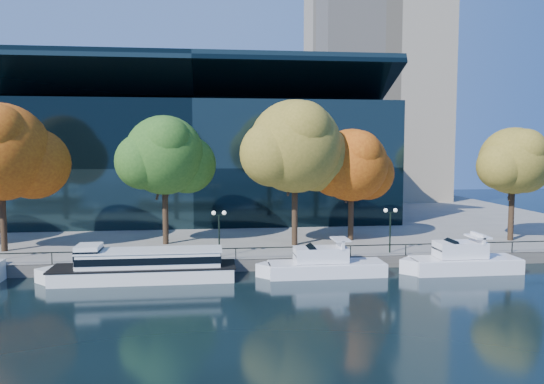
{
  "coord_description": "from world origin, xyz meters",
  "views": [
    {
      "loc": [
        -2.18,
        -41.12,
        10.69
      ],
      "look_at": [
        3.67,
        8.0,
        6.3
      ],
      "focal_mm": 35.0,
      "sensor_mm": 36.0,
      "label": 1
    }
  ],
  "objects": [
    {
      "name": "cruiser_far",
      "position": [
        18.68,
        0.47,
        1.06
      ],
      "size": [
        10.19,
        2.83,
        3.33
      ],
      "color": "white",
      "rests_on": "ground"
    },
    {
      "name": "tour_boat",
      "position": [
        -7.71,
        0.93,
        1.26
      ],
      "size": [
        15.59,
        3.48,
        2.96
      ],
      "color": "white",
      "rests_on": "ground"
    },
    {
      "name": "cruiser_near",
      "position": [
        6.88,
        0.77,
        0.95
      ],
      "size": [
        10.6,
        2.73,
        3.07
      ],
      "color": "white",
      "rests_on": "ground"
    },
    {
      "name": "lamp_2",
      "position": [
        13.98,
        4.5,
        3.98
      ],
      "size": [
        1.26,
        0.36,
        4.03
      ],
      "color": "black",
      "rests_on": "promenade"
    },
    {
      "name": "tree_4",
      "position": [
        12.29,
        11.03,
        8.5
      ],
      "size": [
        9.16,
        7.51,
        11.32
      ],
      "color": "black",
      "rests_on": "promenade"
    },
    {
      "name": "tree_2",
      "position": [
        -6.31,
        11.11,
        9.54
      ],
      "size": [
        9.61,
        7.88,
        12.56
      ],
      "color": "black",
      "rests_on": "promenade"
    },
    {
      "name": "convention_building",
      "position": [
        -4.0,
        31.79,
        8.51
      ],
      "size": [
        50.0,
        24.57,
        21.43
      ],
      "color": "black",
      "rests_on": "ground"
    },
    {
      "name": "railing",
      "position": [
        0.0,
        3.25,
        1.94
      ],
      "size": [
        88.2,
        0.08,
        0.99
      ],
      "color": "black",
      "rests_on": "promenade"
    },
    {
      "name": "lamp_1",
      "position": [
        -1.37,
        4.5,
        3.98
      ],
      "size": [
        1.26,
        0.36,
        4.03
      ],
      "color": "black",
      "rests_on": "promenade"
    },
    {
      "name": "office_tower",
      "position": [
        28.0,
        55.0,
        33.02
      ],
      "size": [
        22.5,
        22.5,
        65.9
      ],
      "color": "tan",
      "rests_on": "ground"
    },
    {
      "name": "tree_1",
      "position": [
        -20.71,
        9.26,
        9.88
      ],
      "size": [
        11.08,
        9.09,
        13.51
      ],
      "color": "black",
      "rests_on": "promenade"
    },
    {
      "name": "tree_5",
      "position": [
        28.46,
        9.03,
        8.95
      ],
      "size": [
        8.43,
        6.91,
        11.47
      ],
      "color": "black",
      "rests_on": "promenade"
    },
    {
      "name": "promenade",
      "position": [
        0.0,
        36.38,
        0.5
      ],
      "size": [
        90.0,
        67.08,
        1.0
      ],
      "color": "slate",
      "rests_on": "ground"
    },
    {
      "name": "tree_3",
      "position": [
        6.2,
        9.09,
        10.36
      ],
      "size": [
        11.16,
        9.15,
        14.02
      ],
      "color": "black",
      "rests_on": "promenade"
    },
    {
      "name": "ground",
      "position": [
        0.0,
        0.0,
        0.0
      ],
      "size": [
        160.0,
        160.0,
        0.0
      ],
      "primitive_type": "plane",
      "color": "black",
      "rests_on": "ground"
    }
  ]
}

